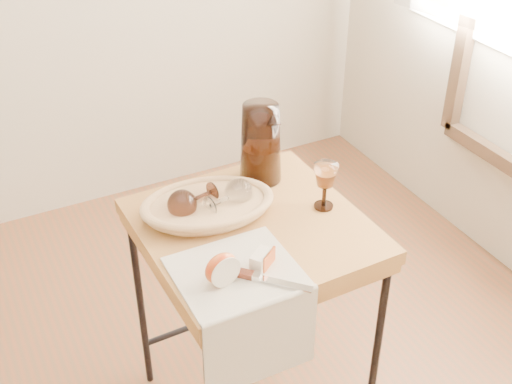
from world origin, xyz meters
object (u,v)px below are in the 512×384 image
goblet_lying_b (227,198)px  pitcher (261,143)px  tea_towel (236,273)px  table_knife (260,277)px  apple_half (221,268)px  wine_goblet (325,186)px  bread_basket (208,207)px  goblet_lying_a (195,199)px  side_table (253,323)px

goblet_lying_b → pitcher: 0.23m
tea_towel → table_knife: table_knife is taller
goblet_lying_b → apple_half: goblet_lying_b is taller
tea_towel → wine_goblet: (0.35, 0.15, 0.07)m
bread_basket → wine_goblet: bearing=-11.0°
goblet_lying_a → table_knife: goblet_lying_a is taller
table_knife → pitcher: bearing=108.4°
bread_basket → tea_towel: bearing=-88.6°
goblet_lying_b → apple_half: size_ratio=1.47×
goblet_lying_a → pitcher: 0.28m
side_table → wine_goblet: 0.51m
side_table → pitcher: pitcher is taller
wine_goblet → pitcher: bearing=112.0°
pitcher → table_knife: (-0.22, -0.43, -0.11)m
wine_goblet → table_knife: (-0.32, -0.21, -0.06)m
table_knife → goblet_lying_a: bearing=140.8°
side_table → table_knife: 0.47m
goblet_lying_b → pitcher: pitcher is taller
side_table → pitcher: (0.13, 0.21, 0.51)m
goblet_lying_b → tea_towel: bearing=-124.5°
side_table → goblet_lying_b: (-0.04, 0.08, 0.44)m
goblet_lying_b → goblet_lying_a: bearing=141.6°
goblet_lying_b → table_knife: size_ratio=0.55×
apple_half → side_table: bearing=35.8°
goblet_lying_a → pitcher: (0.25, 0.09, 0.07)m
apple_half → table_knife: size_ratio=0.37×
pitcher → bread_basket: bearing=-137.2°
side_table → apple_half: size_ratio=8.50×
bread_basket → goblet_lying_a: goblet_lying_a is taller
goblet_lying_b → wine_goblet: size_ratio=0.92×
tea_towel → wine_goblet: size_ratio=2.14×
apple_half → goblet_lying_b: bearing=52.6°
wine_goblet → table_knife: 0.38m
side_table → apple_half: bearing=-134.4°
pitcher → table_knife: 0.50m
apple_half → table_knife: 0.10m
pitcher → goblet_lying_b: bearing=-126.5°
side_table → tea_towel: bearing=-127.9°
tea_towel → goblet_lying_a: bearing=88.5°
goblet_lying_b → wine_goblet: wine_goblet is taller
side_table → goblet_lying_a: size_ratio=5.60×
tea_towel → pitcher: bearing=55.4°
side_table → goblet_lying_a: 0.47m
goblet_lying_a → apple_half: size_ratio=1.52×
side_table → bread_basket: bearing=133.0°
pitcher → apple_half: (-0.31, -0.39, -0.08)m
side_table → apple_half: 0.51m
side_table → pitcher: bearing=57.6°
goblet_lying_b → side_table: bearing=-76.6°
tea_towel → pitcher: pitcher is taller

